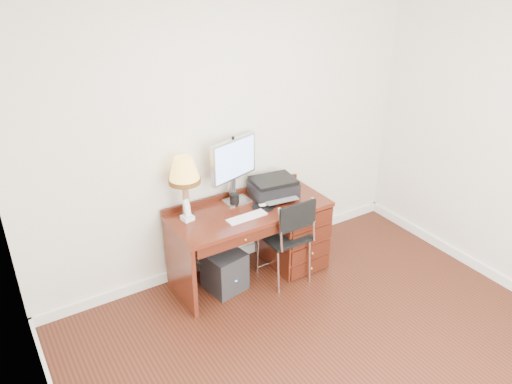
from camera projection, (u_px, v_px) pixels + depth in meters
ground at (343, 365)px, 3.90m from camera, size 4.00×4.00×0.00m
room_shell at (296, 315)px, 4.35m from camera, size 4.00×4.00×4.00m
desk at (277, 230)px, 4.93m from camera, size 1.50×0.67×0.75m
monitor at (235, 163)px, 4.59m from camera, size 0.53×0.25×0.62m
keyboard at (247, 217)px, 4.46m from camera, size 0.38×0.12×0.01m
mouse_pad at (263, 206)px, 4.64m from camera, size 0.22×0.22×0.04m
printer at (273, 188)px, 4.80m from camera, size 0.46×0.38×0.19m
leg_lamp at (184, 174)px, 4.29m from camera, size 0.28×0.28×0.58m
phone at (187, 214)px, 4.40m from camera, size 0.11×0.11×0.20m
pen_cup at (234, 200)px, 4.66m from camera, size 0.09×0.09×0.11m
chair at (288, 232)px, 4.64m from camera, size 0.43×0.43×0.90m
equipment_box at (225, 271)px, 4.69m from camera, size 0.39×0.39×0.39m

